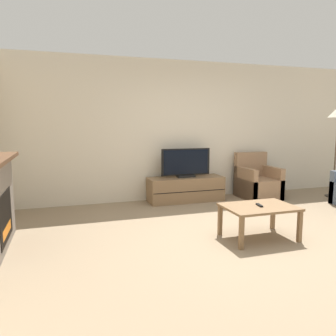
# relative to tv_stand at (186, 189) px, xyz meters

# --- Properties ---
(ground_plane) EXTENTS (24.00, 24.00, 0.00)m
(ground_plane) POSITION_rel_tv_stand_xyz_m (0.10, -2.17, -0.23)
(ground_plane) COLOR #89755B
(wall_back) EXTENTS (12.00, 0.06, 2.70)m
(wall_back) POSITION_rel_tv_stand_xyz_m (0.10, 0.32, 1.12)
(wall_back) COLOR beige
(wall_back) RESTS_ON ground
(tv_stand) EXTENTS (1.45, 0.50, 0.47)m
(tv_stand) POSITION_rel_tv_stand_xyz_m (0.00, 0.00, 0.00)
(tv_stand) COLOR brown
(tv_stand) RESTS_ON ground
(tv) EXTENTS (0.97, 0.18, 0.55)m
(tv) POSITION_rel_tv_stand_xyz_m (-0.00, -0.00, 0.49)
(tv) COLOR black
(tv) RESTS_ON tv_stand
(armchair) EXTENTS (0.70, 0.76, 0.90)m
(armchair) POSITION_rel_tv_stand_xyz_m (1.49, -0.16, 0.06)
(armchair) COLOR #937051
(armchair) RESTS_ON ground
(coffee_table) EXTENTS (0.92, 0.64, 0.44)m
(coffee_table) POSITION_rel_tv_stand_xyz_m (0.18, -2.22, 0.15)
(coffee_table) COLOR brown
(coffee_table) RESTS_ON ground
(remote) EXTENTS (0.07, 0.15, 0.02)m
(remote) POSITION_rel_tv_stand_xyz_m (0.18, -2.23, 0.21)
(remote) COLOR black
(remote) RESTS_ON coffee_table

